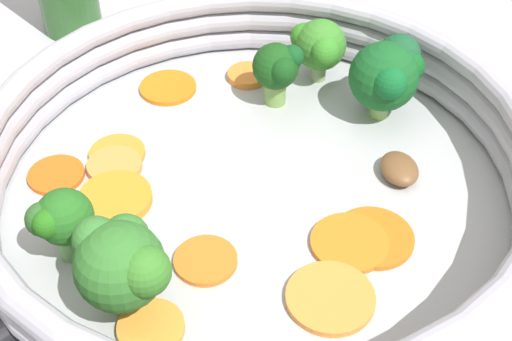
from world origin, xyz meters
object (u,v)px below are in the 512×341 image
at_px(carrot_slice_0, 206,260).
at_px(skillet, 256,196).
at_px(carrot_slice_2, 151,328).
at_px(broccoli_floret_4, 278,68).
at_px(carrot_slice_6, 115,198).
at_px(carrot_slice_3, 117,154).
at_px(carrot_slice_4, 248,75).
at_px(carrot_slice_8, 56,175).
at_px(carrot_slice_9, 168,88).
at_px(mushroom_piece_0, 399,169).
at_px(carrot_slice_1, 115,166).
at_px(broccoli_floret_1, 121,262).
at_px(carrot_slice_10, 349,243).
at_px(broccoli_floret_3, 388,73).
at_px(carrot_slice_7, 330,298).
at_px(broccoli_floret_0, 61,220).
at_px(broccoli_floret_2, 319,46).
at_px(carrot_slice_5, 371,240).

bearing_deg(carrot_slice_0, skillet, -173.19).
height_order(carrot_slice_2, broccoli_floret_4, broccoli_floret_4).
bearing_deg(carrot_slice_6, carrot_slice_3, -141.12).
bearing_deg(carrot_slice_6, broccoli_floret_4, 166.87).
relative_size(skillet, carrot_slice_4, 10.74).
xyz_separation_m(carrot_slice_3, carrot_slice_8, (0.04, -0.02, -0.00)).
distance_m(carrot_slice_8, carrot_slice_9, 0.11).
distance_m(broccoli_floret_4, mushroom_piece_0, 0.11).
height_order(carrot_slice_1, broccoli_floret_1, broccoli_floret_1).
bearing_deg(carrot_slice_0, broccoli_floret_1, -19.97).
bearing_deg(skillet, carrot_slice_8, -62.53).
distance_m(carrot_slice_2, carrot_slice_8, 0.14).
bearing_deg(carrot_slice_10, carrot_slice_2, -29.33).
xyz_separation_m(carrot_slice_9, broccoli_floret_4, (-0.03, 0.07, 0.03)).
xyz_separation_m(carrot_slice_6, carrot_slice_10, (-0.04, 0.14, -0.00)).
xyz_separation_m(carrot_slice_0, broccoli_floret_3, (-0.17, 0.03, 0.03)).
bearing_deg(carrot_slice_7, broccoli_floret_4, -139.79).
bearing_deg(carrot_slice_10, skillet, -98.92).
height_order(carrot_slice_6, carrot_slice_9, carrot_slice_6).
distance_m(carrot_slice_4, broccoli_floret_0, 0.20).
relative_size(carrot_slice_0, broccoli_floret_4, 0.77).
bearing_deg(carrot_slice_7, broccoli_floret_3, -164.77).
xyz_separation_m(carrot_slice_4, broccoli_floret_2, (-0.03, 0.04, 0.03)).
distance_m(skillet, carrot_slice_3, 0.10).
bearing_deg(carrot_slice_8, carrot_slice_4, 163.96).
distance_m(carrot_slice_1, broccoli_floret_1, 0.11).
bearing_deg(carrot_slice_7, broccoli_floret_1, -55.75).
bearing_deg(broccoli_floret_4, carrot_slice_4, -112.87).
distance_m(skillet, carrot_slice_9, 0.12).
distance_m(carrot_slice_4, carrot_slice_6, 0.15).
xyz_separation_m(carrot_slice_3, carrot_slice_10, (-0.01, 0.16, -0.00)).
bearing_deg(carrot_slice_4, mushroom_piece_0, 74.28).
bearing_deg(broccoli_floret_2, carrot_slice_3, -25.77).
relative_size(carrot_slice_1, broccoli_floret_1, 0.60).
bearing_deg(broccoli_floret_4, carrot_slice_8, -29.16).
xyz_separation_m(carrot_slice_4, mushroom_piece_0, (0.04, 0.14, 0.00)).
bearing_deg(carrot_slice_0, carrot_slice_1, -109.15).
distance_m(carrot_slice_7, mushroom_piece_0, 0.11).
bearing_deg(carrot_slice_5, broccoli_floret_2, -140.29).
bearing_deg(carrot_slice_3, carrot_slice_8, -28.31).
xyz_separation_m(carrot_slice_5, carrot_slice_8, (0.06, -0.19, 0.00)).
bearing_deg(mushroom_piece_0, carrot_slice_7, 4.66).
relative_size(carrot_slice_9, broccoli_floret_2, 0.85).
xyz_separation_m(broccoli_floret_0, broccoli_floret_2, (-0.22, 0.04, 0.00)).
distance_m(carrot_slice_9, mushroom_piece_0, 0.18).
xyz_separation_m(skillet, carrot_slice_6, (0.06, -0.07, 0.01)).
bearing_deg(carrot_slice_2, carrot_slice_5, 148.84).
height_order(carrot_slice_4, carrot_slice_7, carrot_slice_4).
height_order(carrot_slice_4, carrot_slice_9, carrot_slice_4).
bearing_deg(skillet, carrot_slice_1, -68.97).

